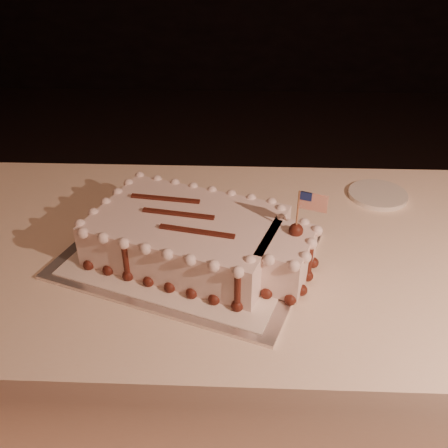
{
  "coord_description": "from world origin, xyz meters",
  "views": [
    {
      "loc": [
        -0.13,
        -0.33,
        1.41
      ],
      "look_at": [
        -0.17,
        0.55,
        0.84
      ],
      "focal_mm": 40.0,
      "sensor_mm": 36.0,
      "label": 1
    }
  ],
  "objects_px": {
    "banquet_table": "(287,359)",
    "side_plate": "(378,195)",
    "cake_board": "(188,254)",
    "sheet_cake": "(199,237)"
  },
  "relations": [
    {
      "from": "banquet_table",
      "to": "sheet_cake",
      "type": "bearing_deg",
      "value": -165.85
    },
    {
      "from": "cake_board",
      "to": "sheet_cake",
      "type": "relative_size",
      "value": 1.01
    },
    {
      "from": "banquet_table",
      "to": "side_plate",
      "type": "height_order",
      "value": "side_plate"
    },
    {
      "from": "banquet_table",
      "to": "sheet_cake",
      "type": "relative_size",
      "value": 4.68
    },
    {
      "from": "cake_board",
      "to": "sheet_cake",
      "type": "distance_m",
      "value": 0.06
    },
    {
      "from": "banquet_table",
      "to": "cake_board",
      "type": "distance_m",
      "value": 0.46
    },
    {
      "from": "banquet_table",
      "to": "cake_board",
      "type": "height_order",
      "value": "cake_board"
    },
    {
      "from": "cake_board",
      "to": "sheet_cake",
      "type": "bearing_deg",
      "value": 0.17
    },
    {
      "from": "cake_board",
      "to": "side_plate",
      "type": "height_order",
      "value": "side_plate"
    },
    {
      "from": "sheet_cake",
      "to": "side_plate",
      "type": "bearing_deg",
      "value": 32.7
    }
  ]
}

